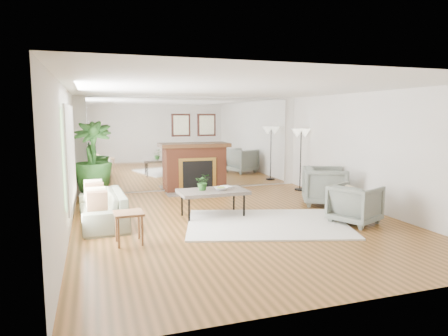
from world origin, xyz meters
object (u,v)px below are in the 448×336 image
object	(u,v)px
coffee_table	(213,192)
armchair_front	(355,204)
side_table	(129,217)
potted_ficus	(92,159)
sofa	(102,208)
floor_lamp	(301,138)
fireplace	(196,167)
armchair_back	(325,186)

from	to	relation	value
coffee_table	armchair_front	xyz separation A→B (m)	(2.38, -1.31, -0.12)
side_table	potted_ficus	xyz separation A→B (m)	(-0.51, 3.40, 0.57)
armchair_front	potted_ficus	size ratio (longest dim) A/B	0.43
coffee_table	side_table	distance (m)	2.11
coffee_table	sofa	size ratio (longest dim) A/B	0.68
side_table	floor_lamp	xyz separation A→B (m)	(4.79, 3.20, 0.99)
fireplace	coffee_table	bearing A→B (deg)	-97.31
fireplace	armchair_front	size ratio (longest dim) A/B	2.54
potted_ficus	side_table	bearing A→B (deg)	-81.39
armchair_front	potted_ficus	bearing A→B (deg)	27.91
armchair_back	potted_ficus	bearing A→B (deg)	94.07
sofa	side_table	size ratio (longest dim) A/B	3.94
fireplace	side_table	xyz separation A→B (m)	(-2.09, -3.95, -0.23)
sofa	armchair_back	world-z (taller)	armchair_back
armchair_back	sofa	bearing A→B (deg)	116.09
fireplace	floor_lamp	xyz separation A→B (m)	(2.70, -0.75, 0.75)
fireplace	potted_ficus	bearing A→B (deg)	-168.13
coffee_table	armchair_front	size ratio (longest dim) A/B	1.69
coffee_table	side_table	world-z (taller)	coffee_table
armchair_back	side_table	world-z (taller)	armchair_back
armchair_back	armchair_front	world-z (taller)	armchair_back
potted_ficus	sofa	bearing A→B (deg)	-85.70
fireplace	armchair_back	size ratio (longest dim) A/B	2.18
potted_ficus	floor_lamp	size ratio (longest dim) A/B	1.13
coffee_table	armchair_front	world-z (taller)	armchair_front
fireplace	floor_lamp	bearing A→B (deg)	-15.52
armchair_back	armchair_front	distance (m)	1.61
sofa	fireplace	bearing A→B (deg)	133.26
coffee_table	side_table	bearing A→B (deg)	-145.10
fireplace	side_table	world-z (taller)	fireplace
armchair_back	potted_ficus	xyz separation A→B (m)	(-4.97, 1.93, 0.57)
armchair_front	fireplace	bearing A→B (deg)	1.62
armchair_front	floor_lamp	distance (m)	3.52
coffee_table	armchair_front	distance (m)	2.72
fireplace	armchair_back	world-z (taller)	fireplace
sofa	armchair_back	distance (m)	4.82
coffee_table	sofa	bearing A→B (deg)	174.63
fireplace	floor_lamp	size ratio (longest dim) A/B	1.24
fireplace	potted_ficus	distance (m)	2.68
armchair_back	armchair_front	size ratio (longest dim) A/B	1.17
fireplace	armchair_front	distance (m)	4.54
armchair_back	coffee_table	bearing A→B (deg)	120.85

